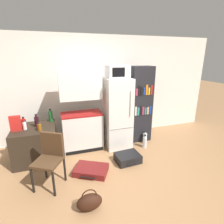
# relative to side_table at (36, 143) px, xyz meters

# --- Properties ---
(ground_plane) EXTENTS (24.00, 24.00, 0.00)m
(ground_plane) POSITION_rel_side_table_xyz_m (1.35, -1.21, -0.35)
(ground_plane) COLOR #A3754C
(wall_back) EXTENTS (6.40, 0.10, 2.56)m
(wall_back) POSITION_rel_side_table_xyz_m (1.55, 0.79, 0.93)
(wall_back) COLOR white
(wall_back) RESTS_ON ground_plane
(side_table) EXTENTS (0.81, 0.78, 0.70)m
(side_table) POSITION_rel_side_table_xyz_m (0.00, 0.00, 0.00)
(side_table) COLOR #2D2319
(side_table) RESTS_ON ground_plane
(kitchen_hutch) EXTENTS (0.89, 0.48, 1.83)m
(kitchen_hutch) POSITION_rel_side_table_xyz_m (0.99, 0.16, 0.50)
(kitchen_hutch) COLOR silver
(kitchen_hutch) RESTS_ON ground_plane
(refrigerator) EXTENTS (0.58, 0.66, 1.61)m
(refrigerator) POSITION_rel_side_table_xyz_m (1.79, 0.07, 0.45)
(refrigerator) COLOR silver
(refrigerator) RESTS_ON ground_plane
(microwave) EXTENTS (0.47, 0.40, 0.27)m
(microwave) POSITION_rel_side_table_xyz_m (1.79, 0.07, 1.40)
(microwave) COLOR silver
(microwave) RESTS_ON refrigerator
(bookshelf) EXTENTS (0.53, 0.39, 1.85)m
(bookshelf) POSITION_rel_side_table_xyz_m (2.43, 0.20, 0.57)
(bookshelf) COLOR black
(bookshelf) RESTS_ON ground_plane
(bottle_amber_beer) EXTENTS (0.08, 0.08, 0.16)m
(bottle_amber_beer) POSITION_rel_side_table_xyz_m (0.13, -0.18, 0.42)
(bottle_amber_beer) COLOR brown
(bottle_amber_beer) RESTS_ON side_table
(bottle_milk_white) EXTENTS (0.07, 0.07, 0.18)m
(bottle_milk_white) POSITION_rel_side_table_xyz_m (-0.14, -0.05, 0.43)
(bottle_milk_white) COLOR white
(bottle_milk_white) RESTS_ON side_table
(bottle_green_tall) EXTENTS (0.08, 0.08, 0.28)m
(bottle_green_tall) POSITION_rel_side_table_xyz_m (0.34, 0.28, 0.47)
(bottle_green_tall) COLOR #1E6028
(bottle_green_tall) RESTS_ON side_table
(bottle_ketchup_red) EXTENTS (0.09, 0.09, 0.22)m
(bottle_ketchup_red) POSITION_rel_side_table_xyz_m (-0.17, 0.08, 0.44)
(bottle_ketchup_red) COLOR #AD1914
(bottle_ketchup_red) RESTS_ON side_table
(bottle_wine_dark) EXTENTS (0.08, 0.08, 0.27)m
(bottle_wine_dark) POSITION_rel_side_table_xyz_m (0.07, 0.03, 0.46)
(bottle_wine_dark) COLOR black
(bottle_wine_dark) RESTS_ON side_table
(bowl) EXTENTS (0.14, 0.14, 0.04)m
(bowl) POSITION_rel_side_table_xyz_m (-0.31, 0.12, 0.37)
(bowl) COLOR silver
(bowl) RESTS_ON side_table
(cereal_box) EXTENTS (0.19, 0.07, 0.30)m
(cereal_box) POSITION_rel_side_table_xyz_m (-0.29, -0.07, 0.50)
(cereal_box) COLOR red
(cereal_box) RESTS_ON side_table
(chair) EXTENTS (0.55, 0.55, 0.89)m
(chair) POSITION_rel_side_table_xyz_m (0.31, -0.88, 0.18)
(chair) COLOR black
(chair) RESTS_ON ground_plane
(suitcase_large_flat) EXTENTS (0.50, 0.43, 0.17)m
(suitcase_large_flat) POSITION_rel_side_table_xyz_m (1.76, -0.69, -0.27)
(suitcase_large_flat) COLOR black
(suitcase_large_flat) RESTS_ON ground_plane
(suitcase_small_flat) EXTENTS (0.71, 0.63, 0.12)m
(suitcase_small_flat) POSITION_rel_side_table_xyz_m (0.97, -0.82, -0.29)
(suitcase_small_flat) COLOR maroon
(suitcase_small_flat) RESTS_ON ground_plane
(handbag) EXTENTS (0.36, 0.20, 0.33)m
(handbag) POSITION_rel_side_table_xyz_m (0.80, -1.61, -0.23)
(handbag) COLOR #33190F
(handbag) RESTS_ON ground_plane
(water_bottle_front) EXTENTS (0.10, 0.10, 0.33)m
(water_bottle_front) POSITION_rel_side_table_xyz_m (2.48, -0.08, -0.21)
(water_bottle_front) COLOR silver
(water_bottle_front) RESTS_ON ground_plane
(water_bottle_middle) EXTENTS (0.10, 0.10, 0.32)m
(water_bottle_middle) POSITION_rel_side_table_xyz_m (2.38, -0.26, -0.22)
(water_bottle_middle) COLOR silver
(water_bottle_middle) RESTS_ON ground_plane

